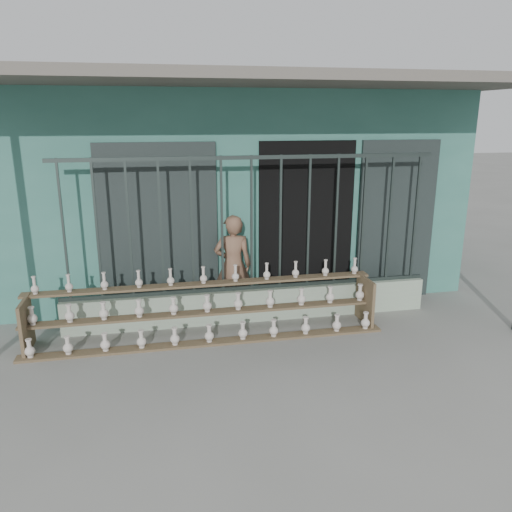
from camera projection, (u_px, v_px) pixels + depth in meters
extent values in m
plane|color=slate|center=(273.00, 363.00, 5.70)|extent=(60.00, 60.00, 0.00)
cube|color=#336D60|center=(221.00, 179.00, 9.33)|extent=(7.00, 5.00, 3.20)
cube|color=black|center=(305.00, 225.00, 7.27)|extent=(1.40, 0.12, 2.40)
cube|color=black|center=(159.00, 232.00, 6.83)|extent=(1.60, 0.08, 2.40)
cube|color=black|center=(395.00, 221.00, 7.50)|extent=(1.20, 0.08, 2.40)
cube|color=#59544C|center=(253.00, 79.00, 5.98)|extent=(7.40, 2.00, 0.12)
cube|color=#92A58E|center=(252.00, 304.00, 6.87)|extent=(5.00, 0.20, 0.45)
cube|color=#283330|center=(64.00, 232.00, 6.12)|extent=(0.03, 0.03, 1.80)
cube|color=#283330|center=(97.00, 231.00, 6.19)|extent=(0.03, 0.03, 1.80)
cube|color=#283330|center=(129.00, 230.00, 6.27)|extent=(0.03, 0.03, 1.80)
cube|color=#283330|center=(161.00, 228.00, 6.34)|extent=(0.03, 0.03, 1.80)
cube|color=#283330|center=(192.00, 227.00, 6.42)|extent=(0.03, 0.03, 1.80)
cube|color=#283330|center=(222.00, 226.00, 6.49)|extent=(0.03, 0.03, 1.80)
cube|color=#283330|center=(251.00, 224.00, 6.57)|extent=(0.03, 0.03, 1.80)
cube|color=#283330|center=(280.00, 223.00, 6.64)|extent=(0.03, 0.03, 1.80)
cube|color=#283330|center=(309.00, 222.00, 6.71)|extent=(0.03, 0.03, 1.80)
cube|color=#283330|center=(336.00, 221.00, 6.79)|extent=(0.03, 0.03, 1.80)
cube|color=#283330|center=(363.00, 220.00, 6.86)|extent=(0.03, 0.03, 1.80)
cube|color=#283330|center=(389.00, 219.00, 6.94)|extent=(0.03, 0.03, 1.80)
cube|color=#283330|center=(415.00, 218.00, 7.01)|extent=(0.03, 0.03, 1.80)
cube|color=#283330|center=(251.00, 157.00, 6.33)|extent=(5.00, 0.04, 0.05)
cube|color=#283330|center=(252.00, 287.00, 6.80)|extent=(5.00, 0.04, 0.05)
cube|color=brown|center=(209.00, 343.00, 6.19)|extent=(4.50, 0.18, 0.03)
cube|color=brown|center=(207.00, 313.00, 6.34)|extent=(4.50, 0.18, 0.03)
cube|color=brown|center=(204.00, 284.00, 6.50)|extent=(4.50, 0.18, 0.03)
cube|color=brown|center=(26.00, 326.00, 5.93)|extent=(0.04, 0.55, 0.64)
cube|color=brown|center=(365.00, 300.00, 6.75)|extent=(0.04, 0.55, 0.64)
imported|color=brown|center=(233.00, 266.00, 6.95)|extent=(0.55, 0.39, 1.44)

